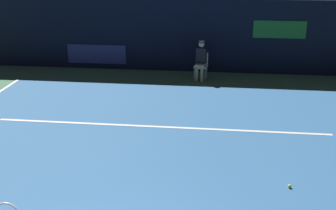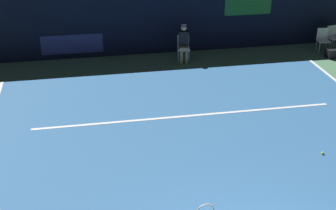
% 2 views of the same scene
% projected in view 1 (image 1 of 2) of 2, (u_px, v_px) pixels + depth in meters
% --- Properties ---
extents(ground_plane, '(33.87, 33.87, 0.00)m').
position_uv_depth(ground_plane, '(147.00, 163.00, 8.80)').
color(ground_plane, '#4C7A56').
extents(court_surface, '(10.79, 10.64, 0.01)m').
position_uv_depth(court_surface, '(147.00, 162.00, 8.79)').
color(court_surface, '#336699').
rests_on(court_surface, ground).
extents(line_service, '(8.41, 0.10, 0.01)m').
position_uv_depth(line_service, '(159.00, 127.00, 10.52)').
color(line_service, white).
rests_on(line_service, court_surface).
extents(back_wall, '(17.44, 0.33, 2.60)m').
position_uv_depth(back_wall, '(179.00, 35.00, 15.09)').
color(back_wall, black).
rests_on(back_wall, ground).
extents(line_judge_on_chair, '(0.49, 0.57, 1.32)m').
position_uv_depth(line_judge_on_chair, '(201.00, 60.00, 14.18)').
color(line_judge_on_chair, white).
rests_on(line_judge_on_chair, ground).
extents(tennis_ball, '(0.07, 0.07, 0.07)m').
position_uv_depth(tennis_ball, '(290.00, 186.00, 7.83)').
color(tennis_ball, '#CCE033').
rests_on(tennis_ball, court_surface).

